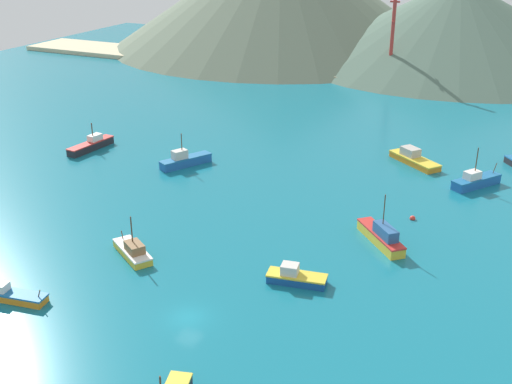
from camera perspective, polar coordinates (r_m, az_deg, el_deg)
The scene contains 13 objects.
ground at distance 90.89m, azimuth 3.61°, elevation -1.63°, with size 260.00×280.00×0.50m.
fishing_boat_0 at distance 106.88m, azimuth -6.40°, elevation 2.86°, with size 6.14×9.12×5.73m.
fishing_boat_1 at distance 72.43m, azimuth 3.56°, elevation -7.60°, with size 7.04×3.36×2.23m.
fishing_boat_2 at distance 81.97m, azimuth 11.21°, elevation -3.90°, with size 7.90×8.32×6.82m.
fishing_boat_3 at distance 103.42m, azimuth 19.10°, elevation 0.96°, with size 6.81×8.52×6.42m.
fishing_boat_4 at distance 110.63m, azimuth 13.96°, elevation 2.92°, with size 9.80×8.50×2.50m.
fishing_boat_5 at distance 117.87m, azimuth -14.56°, elevation 4.12°, with size 2.99×10.16×4.79m.
fishing_boat_8 at distance 79.02m, azimuth -10.98°, elevation -5.21°, with size 7.46×6.00×5.44m.
fishing_boat_9 at distance 74.74m, azimuth -21.71°, elevation -8.43°, with size 9.90×3.41×1.83m.
buoy_0 at distance 89.91m, azimuth 13.86°, elevation -2.31°, with size 0.78×0.78×0.78m.
beach_strip at distance 169.40m, azimuth 14.57°, elevation 9.69°, with size 247.00×16.93×1.20m, color beige.
hill_central at distance 195.96m, azimuth 17.54°, elevation 14.42°, with size 93.59×93.59×23.39m.
radio_tower at distance 167.27m, azimuth 12.16°, elevation 13.82°, with size 2.40×1.92×23.96m.
Camera 1 is at (29.79, -47.07, 37.61)m, focal length 44.59 mm.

